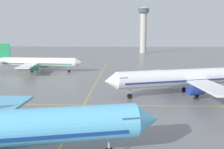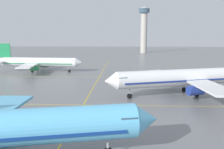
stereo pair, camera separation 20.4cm
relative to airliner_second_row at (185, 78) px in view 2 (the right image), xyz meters
The scene contains 4 objects.
airliner_second_row is the anchor object (origin of this frame).
airliner_third_row 57.37m from the airliner_second_row, 143.09° to the left, with size 33.81×29.08×10.51m.
taxiway_markings 23.25m from the airliner_second_row, 162.07° to the left, with size 131.71×144.74×0.01m.
control_tower 144.09m from the airliner_second_row, 88.86° to the left, with size 8.82×8.82×36.50m.
Camera 2 is at (7.52, -14.42, 13.18)m, focal length 38.93 mm.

